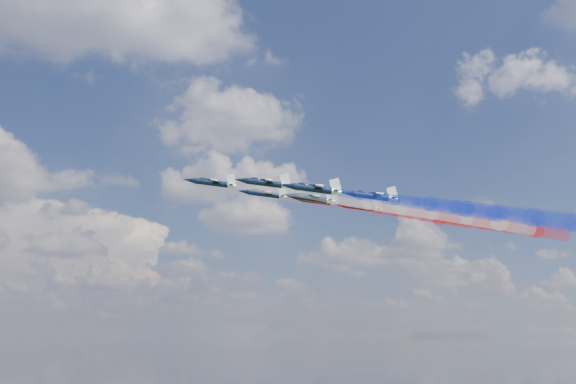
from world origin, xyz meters
name	(u,v)px	position (x,y,z in m)	size (l,w,h in m)	color
jet_lead	(212,183)	(-18.66, 22.67, 144.26)	(9.78, 12.23, 3.26)	black
trail_lead	(334,199)	(7.75, 16.69, 140.77)	(4.08, 43.79, 4.08)	white
jet_inner_left	(265,183)	(-8.93, 11.76, 142.19)	(9.78, 12.23, 3.26)	black
trail_inner_left	(395,200)	(17.48, 5.79, 138.70)	(4.08, 43.79, 4.08)	#1C34EE
jet_inner_right	(265,194)	(-5.29, 30.26, 144.10)	(9.78, 12.23, 3.26)	black
trail_inner_right	(379,209)	(21.12, 24.29, 140.61)	(4.08, 43.79, 4.08)	red
jet_outer_left	(313,189)	(-1.93, -0.47, 138.57)	(9.78, 12.23, 3.26)	black
trail_outer_left	(456,207)	(24.48, -6.45, 135.08)	(4.08, 43.79, 4.08)	#1C34EE
jet_center_third	(311,198)	(2.70, 17.99, 140.89)	(9.78, 12.23, 3.26)	black
trail_center_third	(434,214)	(29.10, 12.01, 137.40)	(4.08, 43.79, 4.08)	white
jet_outer_right	(317,201)	(9.21, 35.97, 144.29)	(9.78, 12.23, 3.26)	black
trail_outer_right	(425,215)	(35.61, 29.99, 140.80)	(4.08, 43.79, 4.08)	red
jet_rear_left	(372,196)	(12.54, 6.41, 139.35)	(9.78, 12.23, 3.26)	black
trail_rear_left	(504,213)	(38.94, 0.43, 135.86)	(4.08, 43.79, 4.08)	#1C34EE
jet_rear_right	(360,207)	(16.90, 25.56, 141.08)	(9.78, 12.23, 3.26)	black
trail_rear_right	(475,222)	(43.30, 19.58, 137.58)	(4.08, 43.79, 4.08)	red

